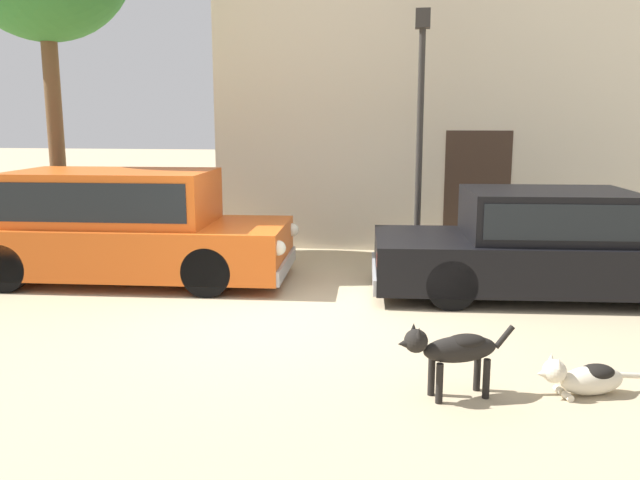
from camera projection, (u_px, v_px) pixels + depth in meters
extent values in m
plane|color=tan|center=(282.00, 317.00, 7.65)|extent=(80.00, 80.00, 0.00)
cube|color=#D15619|center=(126.00, 246.00, 9.35)|extent=(4.71, 2.02, 0.69)
cube|color=#D15619|center=(114.00, 197.00, 9.23)|extent=(2.85, 1.67, 0.74)
cube|color=black|center=(114.00, 196.00, 9.23)|extent=(2.63, 1.68, 0.52)
cube|color=#999BA0|center=(284.00, 265.00, 9.20)|extent=(0.22, 1.73, 0.20)
sphere|color=silver|center=(292.00, 230.00, 9.81)|extent=(0.20, 0.20, 0.20)
sphere|color=silver|center=(278.00, 248.00, 8.44)|extent=(0.20, 0.20, 0.20)
cube|color=red|center=(3.00, 224.00, 10.26)|extent=(0.05, 0.18, 0.18)
cylinder|color=black|center=(233.00, 248.00, 10.03)|extent=(0.67, 0.24, 0.66)
cylinder|color=black|center=(207.00, 272.00, 8.50)|extent=(0.67, 0.24, 0.66)
cylinder|color=black|center=(60.00, 245.00, 10.26)|extent=(0.67, 0.24, 0.66)
cylinder|color=black|center=(4.00, 268.00, 8.73)|extent=(0.67, 0.24, 0.66)
cube|color=black|center=(548.00, 260.00, 8.58)|extent=(4.67, 2.12, 0.61)
cube|color=black|center=(548.00, 214.00, 8.47)|extent=(2.20, 1.69, 0.62)
cube|color=black|center=(548.00, 213.00, 8.47)|extent=(2.03, 1.70, 0.44)
cube|color=#999BA0|center=(377.00, 272.00, 8.77)|extent=(0.25, 1.75, 0.20)
cube|color=red|center=(376.00, 237.00, 9.46)|extent=(0.05, 0.18, 0.18)
cube|color=red|center=(378.00, 259.00, 7.95)|extent=(0.05, 0.18, 0.18)
cylinder|color=black|center=(630.00, 260.00, 9.30)|extent=(0.64, 0.25, 0.63)
cylinder|color=black|center=(437.00, 257.00, 9.48)|extent=(0.64, 0.25, 0.63)
cylinder|color=black|center=(451.00, 284.00, 7.92)|extent=(0.64, 0.25, 0.63)
cube|color=beige|center=(567.00, 46.00, 13.27)|extent=(13.10, 6.10, 7.51)
cube|color=#38281E|center=(477.00, 193.00, 11.07)|extent=(1.10, 0.02, 2.10)
cylinder|color=beige|center=(568.00, 397.00, 5.40)|extent=(0.09, 0.11, 0.06)
cylinder|color=beige|center=(559.00, 390.00, 5.53)|extent=(0.09, 0.11, 0.06)
ellipsoid|color=beige|center=(592.00, 380.00, 5.50)|extent=(0.61, 0.39, 0.25)
ellipsoid|color=black|center=(597.00, 372.00, 5.49)|extent=(0.36, 0.30, 0.14)
sphere|color=beige|center=(554.00, 371.00, 5.41)|extent=(0.20, 0.20, 0.20)
cone|color=beige|center=(543.00, 374.00, 5.40)|extent=(0.14, 0.14, 0.11)
cone|color=beige|center=(559.00, 364.00, 5.34)|extent=(0.09, 0.09, 0.09)
cone|color=beige|center=(551.00, 358.00, 5.45)|extent=(0.09, 0.09, 0.09)
cylinder|color=beige|center=(629.00, 375.00, 5.56)|extent=(0.21, 0.11, 0.07)
cylinder|color=black|center=(439.00, 383.00, 5.32)|extent=(0.06, 0.06, 0.34)
cylinder|color=black|center=(431.00, 376.00, 5.48)|extent=(0.06, 0.06, 0.34)
cylinder|color=black|center=(486.00, 379.00, 5.42)|extent=(0.06, 0.06, 0.34)
cylinder|color=black|center=(477.00, 371.00, 5.57)|extent=(0.06, 0.06, 0.34)
ellipsoid|color=black|center=(460.00, 349.00, 5.40)|extent=(0.68, 0.44, 0.22)
ellipsoid|color=black|center=(466.00, 342.00, 5.40)|extent=(0.41, 0.32, 0.12)
sphere|color=black|center=(416.00, 341.00, 5.29)|extent=(0.20, 0.20, 0.20)
cone|color=black|center=(404.00, 344.00, 5.27)|extent=(0.14, 0.14, 0.11)
cone|color=black|center=(419.00, 333.00, 5.22)|extent=(0.09, 0.09, 0.09)
cone|color=black|center=(414.00, 328.00, 5.33)|extent=(0.09, 0.09, 0.09)
cylinder|color=black|center=(504.00, 337.00, 5.48)|extent=(0.19, 0.11, 0.20)
cylinder|color=#2D2B28|center=(419.00, 150.00, 10.08)|extent=(0.10, 0.10, 3.63)
cube|color=#2D2B28|center=(423.00, 19.00, 9.72)|extent=(0.22, 0.22, 0.28)
sphere|color=silver|center=(423.00, 19.00, 9.72)|extent=(0.18, 0.18, 0.18)
cylinder|color=brown|center=(57.00, 145.00, 10.54)|extent=(0.25, 0.25, 3.76)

